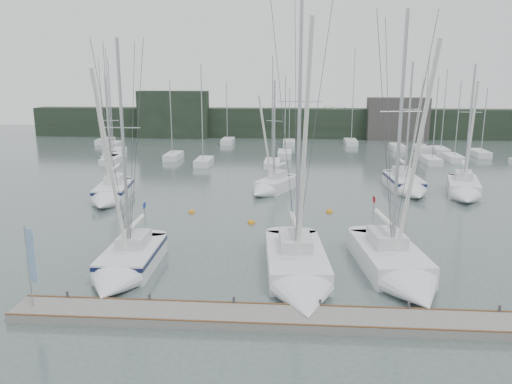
% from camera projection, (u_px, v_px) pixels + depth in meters
% --- Properties ---
extents(ground, '(160.00, 160.00, 0.00)m').
position_uv_depth(ground, '(279.00, 278.00, 27.12)').
color(ground, '#475754').
rests_on(ground, ground).
extents(dock, '(24.00, 2.00, 0.40)m').
position_uv_depth(dock, '(276.00, 318.00, 22.22)').
color(dock, '#61615D').
rests_on(dock, ground).
extents(far_treeline, '(90.00, 4.00, 5.00)m').
position_uv_depth(far_treeline, '(290.00, 123.00, 86.70)').
color(far_treeline, black).
rests_on(far_treeline, ground).
extents(far_building_left, '(12.00, 3.00, 8.00)m').
position_uv_depth(far_building_left, '(173.00, 115.00, 85.86)').
color(far_building_left, black).
rests_on(far_building_left, ground).
extents(far_building_right, '(10.00, 3.00, 7.00)m').
position_uv_depth(far_building_right, '(397.00, 119.00, 83.24)').
color(far_building_right, '#413F3C').
rests_on(far_building_right, ground).
extents(mast_forest, '(59.04, 24.70, 14.75)m').
position_uv_depth(mast_forest, '(287.00, 151.00, 68.38)').
color(mast_forest, silver).
rests_on(mast_forest, ground).
extents(sailboat_near_left, '(2.93, 8.37, 13.56)m').
position_uv_depth(sailboat_near_left, '(124.00, 267.00, 27.04)').
color(sailboat_near_left, silver).
rests_on(sailboat_near_left, ground).
extents(sailboat_near_center, '(4.00, 10.76, 16.07)m').
position_uv_depth(sailboat_near_center, '(299.00, 276.00, 25.88)').
color(sailboat_near_center, silver).
rests_on(sailboat_near_center, ground).
extents(sailboat_near_right, '(4.25, 10.02, 15.07)m').
position_uv_depth(sailboat_near_right, '(400.00, 271.00, 26.43)').
color(sailboat_near_right, silver).
rests_on(sailboat_near_right, ground).
extents(sailboat_mid_a, '(3.59, 8.30, 11.53)m').
position_uv_depth(sailboat_mid_a, '(110.00, 195.00, 43.11)').
color(sailboat_mid_a, silver).
rests_on(sailboat_mid_a, ground).
extents(sailboat_mid_c, '(4.73, 6.85, 10.98)m').
position_uv_depth(sailboat_mid_c, '(270.00, 187.00, 46.23)').
color(sailboat_mid_c, silver).
rests_on(sailboat_mid_c, ground).
extents(sailboat_mid_d, '(3.12, 8.64, 12.76)m').
position_uv_depth(sailboat_mid_d, '(408.00, 186.00, 46.48)').
color(sailboat_mid_d, silver).
rests_on(sailboat_mid_d, ground).
extents(sailboat_mid_e, '(4.55, 8.70, 12.50)m').
position_uv_depth(sailboat_mid_e, '(464.00, 191.00, 44.67)').
color(sailboat_mid_e, silver).
rests_on(sailboat_mid_e, ground).
extents(buoy_a, '(0.57, 0.57, 0.57)m').
position_uv_depth(buoy_a, '(251.00, 223.00, 36.98)').
color(buoy_a, orange).
rests_on(buoy_a, ground).
extents(buoy_b, '(0.56, 0.56, 0.56)m').
position_uv_depth(buoy_b, '(329.00, 212.00, 39.91)').
color(buoy_b, orange).
rests_on(buoy_b, ground).
extents(buoy_c, '(0.54, 0.54, 0.54)m').
position_uv_depth(buoy_c, '(192.00, 213.00, 39.84)').
color(buoy_c, orange).
rests_on(buoy_c, ground).
extents(dock_banner, '(0.55, 0.26, 3.84)m').
position_uv_depth(dock_banner, '(31.00, 260.00, 22.34)').
color(dock_banner, '#A1A4A9').
rests_on(dock_banner, dock).
extents(seagull, '(1.10, 0.52, 0.22)m').
position_uv_depth(seagull, '(335.00, 107.00, 27.07)').
color(seagull, silver).
rests_on(seagull, ground).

